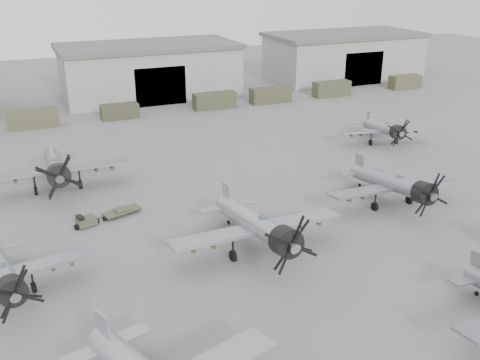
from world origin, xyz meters
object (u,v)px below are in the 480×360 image
object	(u,v)px
aircraft_mid_0	(2,273)
aircraft_far_0	(56,168)
aircraft_mid_2	(395,184)
aircraft_far_1	(385,129)
tug_trailer	(100,217)
aircraft_mid_1	(259,226)

from	to	relation	value
aircraft_mid_0	aircraft_far_0	distance (m)	18.43
aircraft_mid_2	aircraft_far_1	world-z (taller)	aircraft_mid_2
aircraft_mid_0	tug_trailer	bearing A→B (deg)	40.98
aircraft_mid_2	tug_trailer	size ratio (longest dim) A/B	2.14
aircraft_mid_0	aircraft_mid_1	world-z (taller)	aircraft_mid_1
aircraft_mid_0	tug_trailer	size ratio (longest dim) A/B	1.99
aircraft_mid_2	aircraft_far_1	bearing A→B (deg)	56.53
aircraft_mid_1	aircraft_mid_2	distance (m)	15.37
aircraft_far_0	aircraft_far_1	world-z (taller)	aircraft_far_0
aircraft_mid_2	aircraft_mid_1	bearing A→B (deg)	-167.40
aircraft_mid_2	tug_trailer	world-z (taller)	aircraft_mid_2
aircraft_mid_0	aircraft_mid_2	world-z (taller)	aircraft_mid_2
aircraft_far_1	tug_trailer	distance (m)	36.82
aircraft_mid_1	aircraft_mid_0	bearing A→B (deg)	174.84
aircraft_mid_0	aircraft_mid_2	bearing A→B (deg)	-6.45
aircraft_far_1	aircraft_mid_2	bearing A→B (deg)	-111.80
aircraft_mid_0	aircraft_far_1	size ratio (longest dim) A/B	1.05
aircraft_mid_1	tug_trailer	size ratio (longest dim) A/B	2.34
tug_trailer	aircraft_far_1	bearing A→B (deg)	-5.24
aircraft_mid_2	aircraft_far_1	xyz separation A→B (m)	(10.64, 15.42, -0.28)
aircraft_mid_2	aircraft_far_0	size ratio (longest dim) A/B	0.91
aircraft_mid_1	tug_trailer	bearing A→B (deg)	132.69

